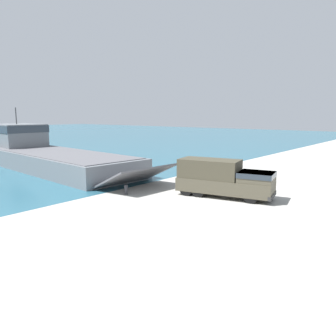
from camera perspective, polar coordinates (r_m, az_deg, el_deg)
ground_plane at (r=29.75m, az=8.47°, el=-4.09°), size 240.00×240.00×0.00m
landing_craft at (r=46.86m, az=-21.22°, el=2.64°), size 10.00×33.79×7.85m
military_truck at (r=27.77m, az=9.58°, el=-1.76°), size 4.32×8.35×3.09m
soldier_on_ramp at (r=30.09m, az=13.53°, el=-2.06°), size 0.46×0.27×1.80m
mooring_bollard at (r=28.57m, az=-7.34°, el=-3.64°), size 0.35×0.35×0.88m
cargo_crate at (r=27.92m, az=14.65°, el=-4.52°), size 0.75×0.85×0.63m
shoreline_rock_a at (r=42.43m, az=6.94°, el=-0.04°), size 0.94×0.94×0.94m
shoreline_rock_b at (r=39.16m, az=6.22°, el=-0.81°), size 1.17×1.17×1.17m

